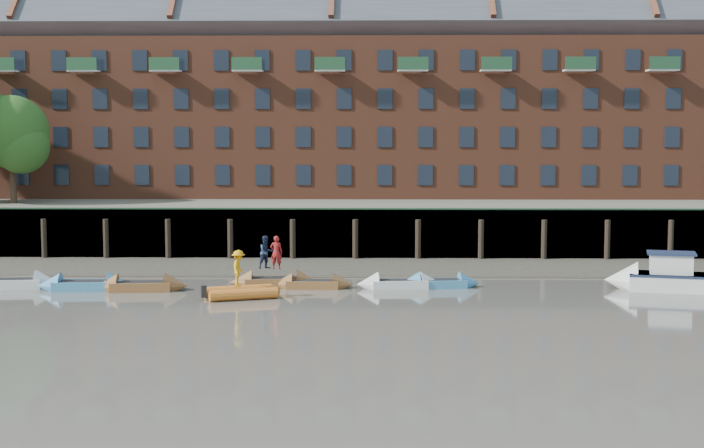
{
  "coord_description": "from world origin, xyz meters",
  "views": [
    {
      "loc": [
        3.05,
        -40.3,
        7.99
      ],
      "look_at": [
        1.99,
        12.0,
        3.2
      ],
      "focal_mm": 50.0,
      "sensor_mm": 36.0,
      "label": 1
    }
  ],
  "objects_px": {
    "rowboat_3": "(274,282)",
    "rowboat_1": "(84,285)",
    "person_rib_crew": "(239,268)",
    "rowboat_6": "(439,283)",
    "person_rower_b": "(266,252)",
    "motor_launch": "(658,278)",
    "rowboat_5": "(399,284)",
    "rib_tender": "(244,292)",
    "rowboat_4": "(313,284)",
    "rowboat_2": "(141,286)",
    "person_rower_a": "(276,252)",
    "rowboat_0": "(11,283)"
  },
  "relations": [
    {
      "from": "rowboat_2",
      "to": "person_rower_a",
      "type": "bearing_deg",
      "value": 8.02
    },
    {
      "from": "rowboat_4",
      "to": "rowboat_6",
      "type": "distance_m",
      "value": 6.63
    },
    {
      "from": "rowboat_1",
      "to": "person_rib_crew",
      "type": "xyz_separation_m",
      "value": [
        8.28,
        -2.31,
        1.23
      ]
    },
    {
      "from": "rowboat_6",
      "to": "person_rower_a",
      "type": "xyz_separation_m",
      "value": [
        -8.57,
        0.27,
        1.58
      ]
    },
    {
      "from": "rowboat_3",
      "to": "person_rower_a",
      "type": "relative_size",
      "value": 2.69
    },
    {
      "from": "rowboat_5",
      "to": "rowboat_6",
      "type": "distance_m",
      "value": 2.11
    },
    {
      "from": "rowboat_6",
      "to": "person_rower_b",
      "type": "xyz_separation_m",
      "value": [
        -9.12,
        0.38,
        1.57
      ]
    },
    {
      "from": "rowboat_4",
      "to": "rowboat_5",
      "type": "height_order",
      "value": "rowboat_5"
    },
    {
      "from": "rowboat_1",
      "to": "person_rower_a",
      "type": "xyz_separation_m",
      "value": [
        9.76,
        1.51,
        1.55
      ]
    },
    {
      "from": "rowboat_2",
      "to": "person_rib_crew",
      "type": "xyz_separation_m",
      "value": [
        5.31,
        -2.17,
        1.24
      ]
    },
    {
      "from": "rowboat_5",
      "to": "person_rower_b",
      "type": "height_order",
      "value": "person_rower_b"
    },
    {
      "from": "rowboat_5",
      "to": "rib_tender",
      "type": "distance_m",
      "value": 8.35
    },
    {
      "from": "rowboat_0",
      "to": "person_rower_a",
      "type": "distance_m",
      "value": 13.89
    },
    {
      "from": "person_rib_crew",
      "to": "rowboat_3",
      "type": "bearing_deg",
      "value": -18.19
    },
    {
      "from": "rib_tender",
      "to": "rowboat_5",
      "type": "bearing_deg",
      "value": 2.77
    },
    {
      "from": "rowboat_3",
      "to": "rowboat_1",
      "type": "bearing_deg",
      "value": -175.99
    },
    {
      "from": "rowboat_2",
      "to": "rowboat_5",
      "type": "relative_size",
      "value": 1.06
    },
    {
      "from": "rowboat_2",
      "to": "person_rower_a",
      "type": "relative_size",
      "value": 2.73
    },
    {
      "from": "rowboat_3",
      "to": "rib_tender",
      "type": "relative_size",
      "value": 1.28
    },
    {
      "from": "rowboat_4",
      "to": "rowboat_5",
      "type": "relative_size",
      "value": 0.92
    },
    {
      "from": "rowboat_4",
      "to": "rowboat_3",
      "type": "bearing_deg",
      "value": 166.81
    },
    {
      "from": "rowboat_3",
      "to": "rowboat_4",
      "type": "relative_size",
      "value": 1.13
    },
    {
      "from": "person_rower_a",
      "to": "rowboat_2",
      "type": "bearing_deg",
      "value": 15.94
    },
    {
      "from": "rowboat_1",
      "to": "person_rower_a",
      "type": "distance_m",
      "value": 10.0
    },
    {
      "from": "person_rib_crew",
      "to": "rowboat_1",
      "type": "bearing_deg",
      "value": 76.36
    },
    {
      "from": "rowboat_5",
      "to": "rowboat_6",
      "type": "relative_size",
      "value": 1.04
    },
    {
      "from": "rowboat_1",
      "to": "person_rower_b",
      "type": "height_order",
      "value": "person_rower_b"
    },
    {
      "from": "rowboat_5",
      "to": "rowboat_4",
      "type": "bearing_deg",
      "value": 175.16
    },
    {
      "from": "person_rower_b",
      "to": "rowboat_2",
      "type": "bearing_deg",
      "value": 158.96
    },
    {
      "from": "motor_launch",
      "to": "person_rower_b",
      "type": "xyz_separation_m",
      "value": [
        -20.31,
        1.02,
        1.15
      ]
    },
    {
      "from": "rowboat_1",
      "to": "motor_launch",
      "type": "height_order",
      "value": "motor_launch"
    },
    {
      "from": "rowboat_2",
      "to": "rowboat_3",
      "type": "bearing_deg",
      "value": 7.51
    },
    {
      "from": "rowboat_5",
      "to": "rowboat_6",
      "type": "height_order",
      "value": "rowboat_5"
    },
    {
      "from": "rowboat_0",
      "to": "rib_tender",
      "type": "height_order",
      "value": "rowboat_0"
    },
    {
      "from": "rowboat_1",
      "to": "rowboat_5",
      "type": "height_order",
      "value": "rowboat_1"
    },
    {
      "from": "person_rower_a",
      "to": "rowboat_4",
      "type": "bearing_deg",
      "value": 165.14
    },
    {
      "from": "rowboat_5",
      "to": "person_rower_a",
      "type": "bearing_deg",
      "value": 169.54
    },
    {
      "from": "rowboat_1",
      "to": "rowboat_4",
      "type": "bearing_deg",
      "value": 0.53
    },
    {
      "from": "rowboat_5",
      "to": "motor_launch",
      "type": "bearing_deg",
      "value": -7.47
    },
    {
      "from": "rowboat_6",
      "to": "person_rower_b",
      "type": "distance_m",
      "value": 9.26
    },
    {
      "from": "person_rower_a",
      "to": "person_rower_b",
      "type": "bearing_deg",
      "value": -8.82
    },
    {
      "from": "rowboat_6",
      "to": "rib_tender",
      "type": "xyz_separation_m",
      "value": [
        -9.8,
        -3.47,
        0.05
      ]
    },
    {
      "from": "rowboat_0",
      "to": "rowboat_3",
      "type": "bearing_deg",
      "value": -4.16
    },
    {
      "from": "rowboat_1",
      "to": "rib_tender",
      "type": "distance_m",
      "value": 8.82
    },
    {
      "from": "rowboat_6",
      "to": "rib_tender",
      "type": "relative_size",
      "value": 1.18
    },
    {
      "from": "rowboat_1",
      "to": "rib_tender",
      "type": "bearing_deg",
      "value": -18.55
    },
    {
      "from": "rowboat_2",
      "to": "rowboat_3",
      "type": "distance_m",
      "value": 6.86
    },
    {
      "from": "rowboat_3",
      "to": "rowboat_4",
      "type": "distance_m",
      "value": 2.13
    },
    {
      "from": "rowboat_3",
      "to": "rowboat_5",
      "type": "height_order",
      "value": "rowboat_3"
    },
    {
      "from": "rowboat_1",
      "to": "rowboat_2",
      "type": "height_order",
      "value": "rowboat_1"
    }
  ]
}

